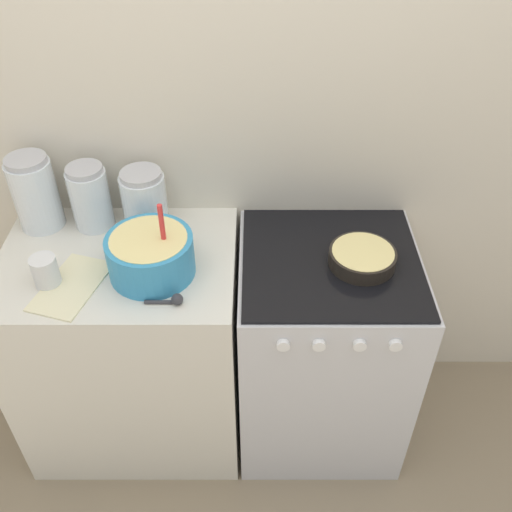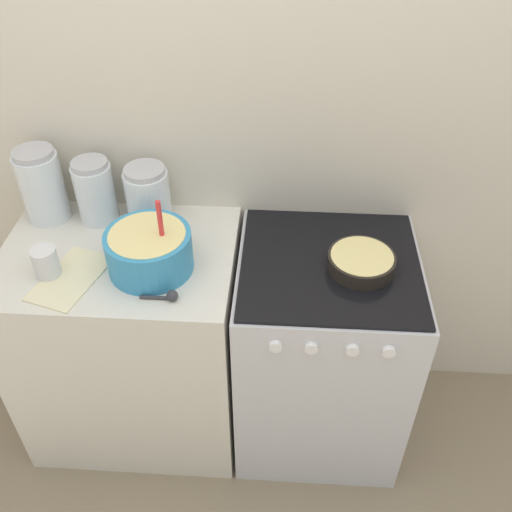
% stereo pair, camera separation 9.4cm
% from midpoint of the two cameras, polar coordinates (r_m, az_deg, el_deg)
% --- Properties ---
extents(ground_plane, '(12.00, 12.00, 0.00)m').
position_cam_midpoint_polar(ground_plane, '(2.39, -3.19, -21.49)').
color(ground_plane, gray).
extents(wall_back, '(4.58, 0.05, 2.40)m').
position_cam_midpoint_polar(wall_back, '(1.97, -3.78, 12.79)').
color(wall_back, beige).
rests_on(wall_back, ground_plane).
extents(countertop_cabinet, '(0.79, 0.59, 0.88)m').
position_cam_midpoint_polar(countertop_cabinet, '(2.25, -13.56, -8.97)').
color(countertop_cabinet, silver).
rests_on(countertop_cabinet, ground_plane).
extents(stove, '(0.61, 0.60, 0.88)m').
position_cam_midpoint_polar(stove, '(2.20, 5.15, -9.13)').
color(stove, silver).
rests_on(stove, ground_plane).
extents(mixing_bowl, '(0.27, 0.27, 0.26)m').
position_cam_midpoint_polar(mixing_bowl, '(1.82, -12.19, 0.20)').
color(mixing_bowl, '#338CBF').
rests_on(mixing_bowl, countertop_cabinet).
extents(baking_pan, '(0.22, 0.22, 0.05)m').
position_cam_midpoint_polar(baking_pan, '(1.87, 8.95, -0.12)').
color(baking_pan, black).
rests_on(baking_pan, stove).
extents(storage_jar_left, '(0.15, 0.15, 0.27)m').
position_cam_midpoint_polar(storage_jar_left, '(2.12, -22.55, 5.39)').
color(storage_jar_left, silver).
rests_on(storage_jar_left, countertop_cabinet).
extents(storage_jar_middle, '(0.14, 0.14, 0.23)m').
position_cam_midpoint_polar(storage_jar_middle, '(2.07, -17.68, 5.22)').
color(storage_jar_middle, silver).
rests_on(storage_jar_middle, countertop_cabinet).
extents(storage_jar_right, '(0.16, 0.16, 0.21)m').
position_cam_midpoint_polar(storage_jar_right, '(2.03, -12.61, 5.16)').
color(storage_jar_right, silver).
rests_on(storage_jar_right, countertop_cabinet).
extents(tin_can, '(0.08, 0.08, 0.10)m').
position_cam_midpoint_polar(tin_can, '(1.89, -21.87, -1.53)').
color(tin_can, silver).
rests_on(tin_can, countertop_cabinet).
extents(recipe_page, '(0.23, 0.31, 0.01)m').
position_cam_midpoint_polar(recipe_page, '(1.89, -19.55, -2.92)').
color(recipe_page, beige).
rests_on(recipe_page, countertop_cabinet).
extents(measuring_spoon, '(0.12, 0.04, 0.04)m').
position_cam_midpoint_polar(measuring_spoon, '(1.74, -10.02, -4.40)').
color(measuring_spoon, '#333338').
rests_on(measuring_spoon, countertop_cabinet).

